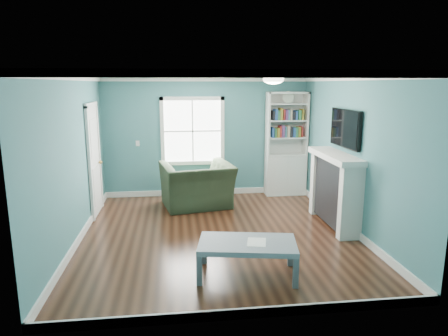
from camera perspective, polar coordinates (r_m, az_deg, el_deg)
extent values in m
plane|color=black|center=(6.78, -0.77, -9.40)|extent=(5.00, 5.00, 0.00)
plane|color=#38787A|center=(8.89, -2.55, 4.36)|extent=(4.50, 0.00, 4.50)
plane|color=#38787A|center=(4.02, 3.08, -4.96)|extent=(4.50, 0.00, 4.50)
plane|color=#38787A|center=(6.58, -20.68, 0.94)|extent=(0.00, 5.00, 5.00)
plane|color=#38787A|center=(7.03, 17.76, 1.80)|extent=(0.00, 5.00, 5.00)
plane|color=white|center=(6.32, -0.84, 13.13)|extent=(5.00, 5.00, 0.00)
cube|color=white|center=(9.12, -2.47, -3.40)|extent=(4.50, 0.03, 0.12)
cube|color=white|center=(4.55, 2.86, -20.04)|extent=(4.50, 0.03, 0.12)
cube|color=white|center=(6.90, -19.80, -9.21)|extent=(0.03, 5.00, 0.12)
cube|color=white|center=(7.33, 17.04, -7.78)|extent=(0.03, 5.00, 0.12)
cube|color=white|center=(8.79, -2.62, 12.51)|extent=(4.50, 0.04, 0.08)
cube|color=white|center=(3.86, 3.24, 13.31)|extent=(4.50, 0.04, 0.08)
cube|color=white|center=(6.47, -21.33, 11.96)|extent=(0.04, 5.00, 0.08)
cube|color=white|center=(6.93, 18.28, 12.11)|extent=(0.04, 5.00, 0.08)
cube|color=white|center=(8.84, -4.51, 5.28)|extent=(1.24, 0.01, 1.34)
cube|color=white|center=(8.83, -8.80, 5.16)|extent=(0.08, 0.06, 1.50)
cube|color=white|center=(8.88, -0.23, 5.34)|extent=(0.08, 0.06, 1.50)
cube|color=white|center=(8.94, -4.43, 0.74)|extent=(1.40, 0.06, 0.08)
cube|color=white|center=(8.78, -4.58, 9.88)|extent=(1.40, 0.06, 0.08)
cube|color=white|center=(8.83, -4.50, 5.27)|extent=(1.24, 0.03, 0.03)
cube|color=white|center=(8.83, -4.50, 5.27)|extent=(0.03, 0.03, 1.34)
cube|color=silver|center=(9.15, 8.72, -0.96)|extent=(0.90, 0.35, 0.90)
cube|color=silver|center=(8.85, 6.26, 6.23)|extent=(0.04, 0.35, 1.40)
cube|color=silver|center=(9.09, 11.58, 6.20)|extent=(0.04, 0.35, 1.40)
cube|color=silver|center=(9.12, 8.67, 6.33)|extent=(0.90, 0.02, 1.40)
cube|color=silver|center=(8.92, 9.10, 10.57)|extent=(0.90, 0.35, 0.04)
cube|color=silver|center=(9.05, 8.82, 1.94)|extent=(0.84, 0.33, 0.03)
cube|color=silver|center=(9.00, 8.89, 4.32)|extent=(0.84, 0.33, 0.03)
cube|color=silver|center=(8.96, 8.97, 6.73)|extent=(0.84, 0.33, 0.03)
cube|color=silver|center=(8.93, 9.05, 9.03)|extent=(0.84, 0.33, 0.03)
cube|color=#264C8C|center=(8.96, 8.95, 5.10)|extent=(0.70, 0.25, 0.22)
cube|color=#33723F|center=(8.93, 9.03, 7.52)|extent=(0.70, 0.25, 0.22)
cylinder|color=beige|center=(8.88, 9.17, 9.95)|extent=(0.26, 0.06, 0.26)
cube|color=black|center=(7.29, 15.62, -3.36)|extent=(0.30, 1.20, 1.10)
cube|color=black|center=(7.34, 15.39, -4.87)|extent=(0.22, 0.65, 0.70)
cube|color=silver|center=(6.70, 17.64, -4.84)|extent=(0.36, 0.16, 1.20)
cube|color=silver|center=(7.89, 13.64, -2.11)|extent=(0.36, 0.16, 1.20)
cube|color=silver|center=(7.14, 15.61, 1.67)|extent=(0.44, 1.58, 0.10)
cube|color=black|center=(7.13, 16.94, 5.44)|extent=(0.06, 1.10, 0.65)
cube|color=silver|center=(7.97, -18.06, 0.90)|extent=(0.04, 0.80, 2.05)
cube|color=white|center=(7.53, -18.62, 0.26)|extent=(0.05, 0.08, 2.13)
cube|color=white|center=(8.40, -17.42, 1.49)|extent=(0.05, 0.08, 2.13)
cube|color=white|center=(7.84, -18.49, 8.56)|extent=(0.05, 0.98, 0.08)
sphere|color=#BF8C3F|center=(8.26, -17.23, 0.80)|extent=(0.07, 0.07, 0.07)
ellipsoid|color=white|center=(6.58, 7.08, 12.48)|extent=(0.34, 0.34, 0.15)
cylinder|color=white|center=(6.58, 7.09, 12.87)|extent=(0.38, 0.38, 0.03)
cube|color=white|center=(8.90, -12.23, 3.46)|extent=(0.08, 0.01, 0.12)
imported|color=black|center=(8.11, -3.89, -1.43)|extent=(1.51, 1.13, 1.20)
cube|color=#4B525A|center=(5.13, -3.55, -14.38)|extent=(0.08, 0.08, 0.39)
cube|color=#4B525A|center=(5.14, 10.21, -14.52)|extent=(0.08, 0.08, 0.39)
cube|color=#4B525A|center=(5.69, -2.81, -11.64)|extent=(0.08, 0.08, 0.39)
cube|color=#4B525A|center=(5.69, 9.46, -11.76)|extent=(0.08, 0.08, 0.39)
cube|color=#526069|center=(5.28, 3.36, -10.83)|extent=(1.36, 0.90, 0.07)
cube|color=white|center=(5.27, 4.68, -10.50)|extent=(0.30, 0.35, 0.00)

